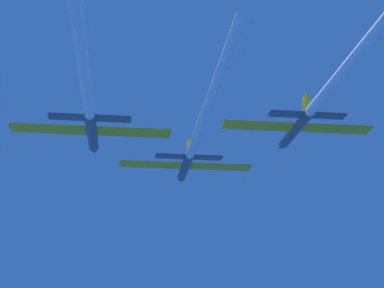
# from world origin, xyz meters

# --- Properties ---
(jet_lead) EXTENTS (17.87, 47.97, 2.96)m
(jet_lead) POSITION_xyz_m (-0.25, -11.78, -0.54)
(jet_lead) COLOR #4C5660
(jet_left_wing) EXTENTS (17.87, 56.94, 2.96)m
(jet_left_wing) POSITION_xyz_m (-12.34, -28.65, -0.61)
(jet_left_wing) COLOR #4C5660
(jet_right_wing) EXTENTS (17.87, 52.84, 2.96)m
(jet_right_wing) POSITION_xyz_m (11.58, -26.86, 0.81)
(jet_right_wing) COLOR #4C5660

